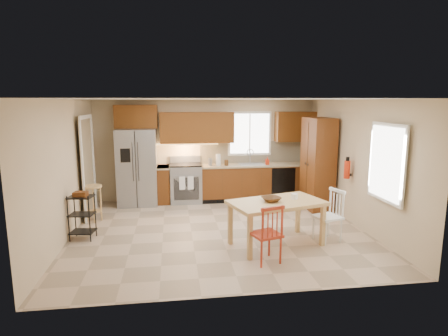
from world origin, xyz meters
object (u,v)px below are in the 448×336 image
(range_stove, at_px, (186,184))
(dining_table, at_px, (276,224))
(table_jar, at_px, (294,198))
(utility_cart, at_px, (82,217))
(chair_red, at_px, (266,233))
(bar_stool, at_px, (94,203))
(chair_white, at_px, (328,216))
(fire_extinguisher, at_px, (347,170))
(soap_bottle, at_px, (267,161))
(table_bowl, at_px, (271,202))
(refrigerator, at_px, (137,167))
(pantry, at_px, (318,164))

(range_stove, distance_m, dining_table, 3.38)
(range_stove, relative_size, table_jar, 6.79)
(utility_cart, bearing_deg, dining_table, -3.28)
(dining_table, height_order, chair_red, chair_red)
(range_stove, bearing_deg, bar_stool, -146.77)
(table_jar, bearing_deg, chair_white, -4.57)
(range_stove, height_order, bar_stool, range_stove)
(range_stove, bearing_deg, utility_cart, -130.27)
(dining_table, distance_m, utility_cart, 3.47)
(range_stove, xyz_separation_m, dining_table, (1.43, -3.06, -0.08))
(dining_table, height_order, bar_stool, dining_table)
(fire_extinguisher, bearing_deg, bar_stool, 171.60)
(soap_bottle, xyz_separation_m, table_jar, (-0.25, -2.87, -0.19))
(table_jar, bearing_deg, dining_table, -164.05)
(fire_extinguisher, bearing_deg, table_jar, -146.68)
(chair_white, bearing_deg, table_bowl, 76.50)
(refrigerator, bearing_deg, fire_extinguisher, -24.52)
(pantry, xyz_separation_m, table_jar, (-1.20, -1.97, -0.24))
(range_stove, distance_m, bar_stool, 2.33)
(dining_table, xyz_separation_m, table_bowl, (-0.10, 0.00, 0.39))
(utility_cart, bearing_deg, bar_stool, 99.27)
(table_jar, bearing_deg, refrigerator, 135.31)
(pantry, bearing_deg, chair_red, -124.88)
(fire_extinguisher, bearing_deg, table_bowl, -151.06)
(fire_extinguisher, height_order, chair_white, fire_extinguisher)
(range_stove, relative_size, chair_white, 0.99)
(soap_bottle, height_order, dining_table, soap_bottle)
(fire_extinguisher, relative_size, dining_table, 0.23)
(table_bowl, bearing_deg, bar_stool, 151.58)
(chair_red, xyz_separation_m, bar_stool, (-3.03, 2.43, -0.08))
(fire_extinguisher, bearing_deg, chair_white, -129.39)
(soap_bottle, distance_m, chair_red, 3.78)
(range_stove, height_order, dining_table, range_stove)
(refrigerator, height_order, fire_extinguisher, refrigerator)
(pantry, bearing_deg, chair_white, -106.45)
(chair_white, bearing_deg, soap_bottle, -9.33)
(pantry, xyz_separation_m, chair_red, (-1.90, -2.72, -0.59))
(utility_cart, bearing_deg, chair_white, 0.06)
(range_stove, relative_size, soap_bottle, 4.82)
(refrigerator, height_order, pantry, pantry)
(table_bowl, height_order, table_jar, table_jar)
(table_bowl, xyz_separation_m, bar_stool, (-3.29, 1.78, -0.40))
(chair_white, relative_size, bar_stool, 1.21)
(fire_extinguisher, relative_size, table_jar, 2.66)
(dining_table, distance_m, table_jar, 0.55)
(dining_table, height_order, utility_cart, utility_cart)
(soap_bottle, bearing_deg, table_jar, -95.02)
(range_stove, height_order, chair_white, chair_white)
(chair_white, relative_size, table_bowl, 2.90)
(soap_bottle, relative_size, fire_extinguisher, 0.53)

